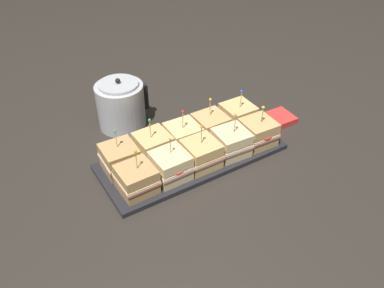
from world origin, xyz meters
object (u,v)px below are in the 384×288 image
at_px(sandwich_front_far_right, 258,132).
at_px(sandwich_front_center, 201,154).
at_px(sandwich_back_center, 183,136).
at_px(sandwich_back_left, 153,146).
at_px(sandwich_front_far_left, 137,179).
at_px(sandwich_front_left, 171,166).
at_px(serving_platter, 192,157).
at_px(kettle_steel, 121,105).
at_px(sandwich_back_far_left, 120,158).
at_px(sandwich_front_right, 231,142).
at_px(napkin_stack, 279,118).
at_px(sandwich_back_right, 211,126).
at_px(sandwich_back_far_right, 238,116).

bearing_deg(sandwich_front_far_right, sandwich_front_center, 179.32).
bearing_deg(sandwich_back_center, sandwich_back_left, 179.46).
height_order(sandwich_front_far_left, sandwich_front_left, sandwich_front_far_left).
relative_size(serving_platter, sandwich_back_left, 3.94).
distance_m(sandwich_front_center, kettle_steel, 0.42).
relative_size(sandwich_front_far_left, sandwich_back_far_left, 0.99).
relative_size(sandwich_front_right, napkin_stack, 1.53).
height_order(sandwich_front_left, napkin_stack, sandwich_front_left).
xyz_separation_m(sandwich_front_left, sandwich_front_center, (0.12, -0.00, 0.00)).
distance_m(serving_platter, sandwich_back_right, 0.15).
xyz_separation_m(sandwich_back_center, napkin_stack, (0.44, -0.04, -0.05)).
xyz_separation_m(sandwich_back_far_left, sandwich_back_right, (0.38, -0.00, -0.00)).
xyz_separation_m(serving_platter, sandwich_front_center, (-0.00, -0.06, 0.06)).
bearing_deg(sandwich_back_right, sandwich_front_far_left, -161.57).
height_order(sandwich_front_center, sandwich_back_center, same).
bearing_deg(serving_platter, sandwich_back_far_left, 165.76).
bearing_deg(sandwich_back_far_right, kettle_steel, 144.03).
distance_m(serving_platter, sandwich_back_center, 0.08).
distance_m(sandwich_front_far_right, kettle_steel, 0.55).
bearing_deg(sandwich_front_right, sandwich_back_far_right, 45.45).
bearing_deg(kettle_steel, sandwich_back_far_right, -35.97).
bearing_deg(sandwich_back_far_left, sandwich_front_left, -44.03).
relative_size(sandwich_front_far_right, sandwich_back_left, 0.96).
xyz_separation_m(sandwich_back_far_left, sandwich_back_far_right, (0.51, -0.00, 0.00)).
height_order(sandwich_front_left, sandwich_back_far_left, sandwich_back_far_left).
bearing_deg(sandwich_back_far_left, kettle_steel, 65.02).
bearing_deg(kettle_steel, serving_platter, -69.49).
height_order(kettle_steel, napkin_stack, kettle_steel).
relative_size(sandwich_back_center, sandwich_back_far_right, 0.98).
bearing_deg(sandwich_front_right, napkin_stack, 15.25).
xyz_separation_m(sandwich_back_right, sandwich_back_far_right, (0.13, -0.00, 0.00)).
relative_size(sandwich_front_left, kettle_steel, 0.73).
bearing_deg(napkin_stack, serving_platter, -177.23).
relative_size(serving_platter, sandwich_back_center, 4.06).
bearing_deg(sandwich_back_far_right, sandwich_back_right, 179.42).
xyz_separation_m(serving_platter, sandwich_front_far_left, (-0.25, -0.06, 0.05)).
relative_size(sandwich_front_far_right, sandwich_back_far_left, 1.00).
relative_size(serving_platter, sandwich_back_far_left, 4.12).
relative_size(sandwich_back_left, sandwich_back_center, 1.03).
bearing_deg(sandwich_back_far_left, sandwich_back_right, -0.09).
bearing_deg(sandwich_back_far_right, sandwich_front_left, -161.73).
bearing_deg(sandwich_front_far_left, sandwich_front_center, -0.45).
bearing_deg(sandwich_front_far_right, sandwich_back_left, 160.88).
bearing_deg(napkin_stack, kettle_steel, 150.92).
height_order(sandwich_front_far_left, sandwich_back_far_right, sandwich_back_far_right).
height_order(sandwich_front_center, napkin_stack, sandwich_front_center).
distance_m(serving_platter, sandwich_front_left, 0.15).
relative_size(sandwich_back_far_left, sandwich_back_left, 0.96).
distance_m(sandwich_front_far_left, sandwich_front_left, 0.13).
bearing_deg(sandwich_front_center, sandwich_front_right, -0.75).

